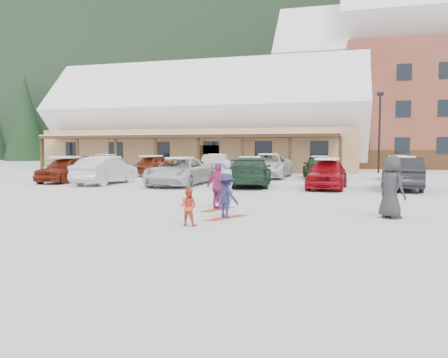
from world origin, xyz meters
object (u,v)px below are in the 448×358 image
(adult_skier, at_px, (225,184))
(parked_car_7, at_px, (106,165))
(lamp_post, at_px, (379,128))
(day_lodge, at_px, (204,127))
(bystander_dark, at_px, (391,187))
(parked_car_11, at_px, (320,168))
(parked_car_3, at_px, (250,172))
(parked_car_8, at_px, (151,166))
(child_navy, at_px, (226,196))
(child_magenta, at_px, (218,187))
(parked_car_9, at_px, (217,165))
(parked_car_1, at_px, (106,171))
(toddler_red, at_px, (188,207))
(parked_car_0, at_px, (66,170))
(parked_car_12, at_px, (397,168))
(parked_car_2, at_px, (180,172))
(parked_car_4, at_px, (327,174))
(parked_car_10, at_px, (268,166))
(parked_car_5, at_px, (403,173))

(adult_skier, distance_m, parked_car_7, 19.84)
(lamp_post, bearing_deg, day_lodge, 166.32)
(bystander_dark, xyz_separation_m, parked_car_11, (-2.71, 15.56, -0.16))
(parked_car_3, xyz_separation_m, parked_car_8, (-8.64, 6.83, -0.04))
(child_navy, height_order, child_magenta, child_magenta)
(parked_car_7, relative_size, parked_car_9, 1.10)
(lamp_post, height_order, parked_car_1, lamp_post)
(toddler_red, xyz_separation_m, parked_car_0, (-11.56, 11.46, 0.25))
(toddler_red, bearing_deg, parked_car_3, -85.71)
(parked_car_12, bearing_deg, parked_car_2, -139.73)
(parked_car_2, xyz_separation_m, parked_car_12, (11.47, 7.61, 0.01))
(parked_car_2, distance_m, parked_car_3, 3.66)
(parked_car_0, relative_size, parked_car_4, 1.01)
(parked_car_4, bearing_deg, parked_car_2, -175.47)
(day_lodge, height_order, child_navy, day_lodge)
(parked_car_1, relative_size, parked_car_8, 1.08)
(parked_car_3, bearing_deg, parked_car_12, -145.46)
(parked_car_2, xyz_separation_m, parked_car_10, (3.48, 6.98, 0.06))
(parked_car_0, relative_size, parked_car_12, 0.99)
(child_navy, relative_size, child_magenta, 0.86)
(parked_car_5, xyz_separation_m, parked_car_9, (-11.21, 7.41, -0.01))
(parked_car_2, bearing_deg, parked_car_10, 64.16)
(parked_car_0, xyz_separation_m, parked_car_9, (6.76, 7.65, 0.03))
(toddler_red, height_order, bystander_dark, bystander_dark)
(child_navy, xyz_separation_m, parked_car_7, (-13.56, 16.78, 0.12))
(bystander_dark, relative_size, parked_car_7, 0.34)
(lamp_post, xyz_separation_m, parked_car_10, (-7.42, -7.67, -2.75))
(lamp_post, relative_size, bystander_dark, 3.59)
(toddler_red, height_order, parked_car_9, parked_car_9)
(parked_car_8, bearing_deg, parked_car_11, 6.54)
(lamp_post, bearing_deg, bystander_dark, -93.47)
(parked_car_9, distance_m, parked_car_10, 3.91)
(parked_car_2, bearing_deg, bystander_dark, -41.33)
(parked_car_0, xyz_separation_m, parked_car_5, (17.97, 0.24, 0.04))
(parked_car_5, bearing_deg, toddler_red, 65.97)
(day_lodge, xyz_separation_m, child_navy, (9.70, -28.18, -3.32))
(child_magenta, xyz_separation_m, parked_car_11, (2.35, 15.21, -0.01))
(parked_car_0, height_order, parked_car_10, parked_car_10)
(parked_car_9, bearing_deg, parked_car_8, -0.22)
(child_navy, distance_m, parked_car_10, 16.82)
(parked_car_2, xyz_separation_m, parked_car_4, (7.48, 0.09, -0.00))
(child_magenta, xyz_separation_m, parked_car_2, (-4.43, 8.20, -0.00))
(parked_car_4, bearing_deg, child_magenta, -106.33)
(child_navy, relative_size, parked_car_5, 0.27)
(day_lodge, relative_size, parked_car_12, 6.77)
(parked_car_5, xyz_separation_m, parked_car_10, (-7.43, 6.41, 0.01))
(child_magenta, distance_m, parked_car_11, 15.39)
(parked_car_0, distance_m, parked_car_3, 10.69)
(adult_skier, bearing_deg, parked_car_0, -73.38)
(lamp_post, bearing_deg, parked_car_12, -85.38)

